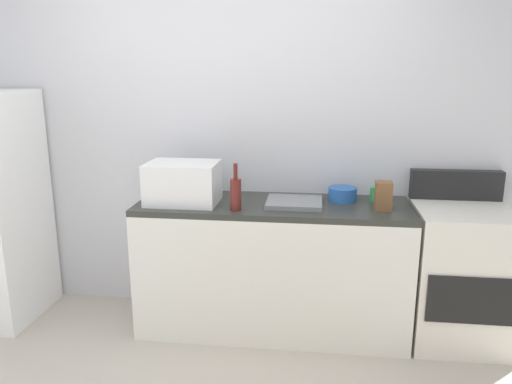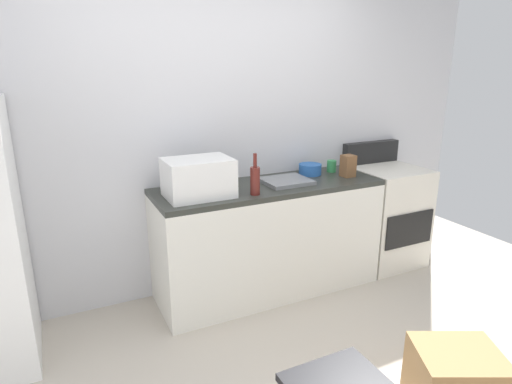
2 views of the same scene
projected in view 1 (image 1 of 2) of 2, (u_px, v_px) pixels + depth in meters
wall_back at (236, 135)px, 3.57m from camera, size 5.00×0.10×2.60m
kitchen_counter at (273, 267)px, 3.40m from camera, size 1.80×0.60×0.90m
stove_oven at (458, 273)px, 3.26m from camera, size 0.60×0.61×1.10m
microwave at (183, 183)px, 3.28m from camera, size 0.46×0.34×0.27m
sink_basin at (294, 202)px, 3.25m from camera, size 0.36×0.32×0.03m
wine_bottle at (236, 193)px, 3.10m from camera, size 0.07×0.07×0.30m
coffee_mug at (376, 194)px, 3.32m from camera, size 0.08×0.08×0.10m
knife_block at (383, 196)px, 3.12m from camera, size 0.10×0.10×0.18m
mixing_bowl at (342, 194)px, 3.35m from camera, size 0.19×0.19×0.09m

